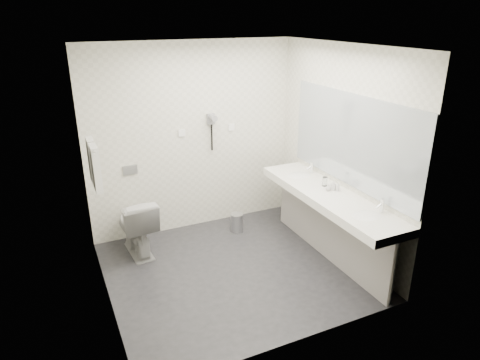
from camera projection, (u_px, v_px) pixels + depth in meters
name	position (u px, v px, depth m)	size (l,w,h in m)	color
floor	(234.00, 270.00, 5.02)	(2.80, 2.80, 0.00)	#27262B
ceiling	(232.00, 46.00, 4.11)	(2.80, 2.80, 0.00)	white
wall_back	(193.00, 139.00, 5.66)	(2.80, 2.80, 0.00)	silver
wall_front	(299.00, 219.00, 3.47)	(2.80, 2.80, 0.00)	silver
wall_left	(96.00, 191.00, 4.01)	(2.60, 2.60, 0.00)	silver
wall_right	(340.00, 152.00, 5.11)	(2.60, 2.60, 0.00)	silver
vanity_counter	(329.00, 197.00, 5.00)	(0.55, 2.20, 0.10)	white
vanity_panel	(328.00, 229.00, 5.16)	(0.03, 2.15, 0.75)	gray
vanity_post_near	(392.00, 273.00, 4.30)	(0.06, 0.06, 0.75)	silver
vanity_post_far	(286.00, 197.00, 6.06)	(0.06, 0.06, 0.75)	silver
mirror	(352.00, 141.00, 4.87)	(0.02, 2.20, 1.05)	#B2BCC6
basin_near	(366.00, 217.00, 4.44)	(0.40, 0.31, 0.05)	white
basin_far	(299.00, 176.00, 5.54)	(0.40, 0.31, 0.05)	white
faucet_near	(382.00, 206.00, 4.48)	(0.04, 0.04, 0.15)	silver
faucet_far	(312.00, 168.00, 5.58)	(0.04, 0.04, 0.15)	silver
soap_bottle_a	(333.00, 186.00, 5.05)	(0.05, 0.05, 0.11)	white
soap_bottle_b	(328.00, 188.00, 5.04)	(0.06, 0.06, 0.08)	white
soap_bottle_c	(338.00, 187.00, 5.03)	(0.04, 0.04, 0.10)	white
glass_left	(325.00, 182.00, 5.17)	(0.06, 0.06, 0.11)	silver
toilet	(136.00, 225.00, 5.27)	(0.42, 0.73, 0.74)	white
flush_plate	(130.00, 170.00, 5.42)	(0.18, 0.02, 0.12)	#B2B5BA
pedal_bin	(237.00, 223.00, 5.88)	(0.17, 0.17, 0.24)	#B2B5BA
bin_lid	(237.00, 214.00, 5.83)	(0.17, 0.17, 0.01)	#B2B5BA
towel_rail	(90.00, 144.00, 4.39)	(0.02, 0.02, 0.62)	silver
towel_near	(96.00, 168.00, 4.35)	(0.07, 0.24, 0.48)	white
towel_far	(92.00, 160.00, 4.59)	(0.07, 0.24, 0.48)	white
dryer_cradle	(211.00, 119.00, 5.64)	(0.10, 0.04, 0.14)	gray
dryer_barrel	(213.00, 118.00, 5.57)	(0.08, 0.08, 0.14)	gray
dryer_cord	(212.00, 138.00, 5.72)	(0.02, 0.02, 0.35)	black
switch_plate_a	(182.00, 133.00, 5.56)	(0.09, 0.02, 0.09)	white
switch_plate_b	(231.00, 127.00, 5.83)	(0.09, 0.02, 0.09)	white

